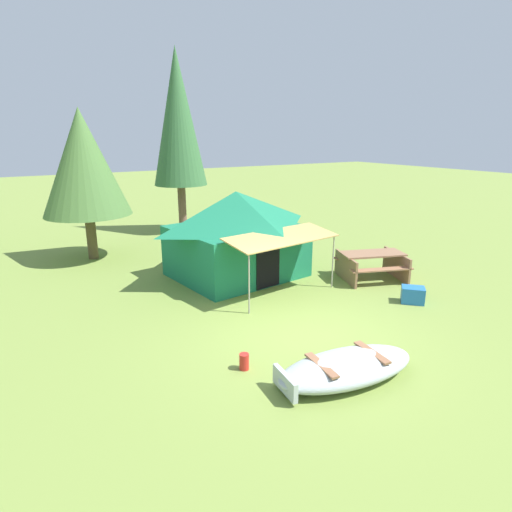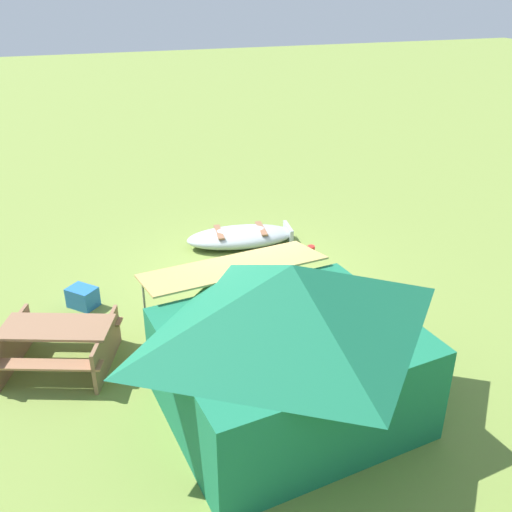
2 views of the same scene
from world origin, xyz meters
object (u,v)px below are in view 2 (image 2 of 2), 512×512
beached_rowboat (241,236)px  cooler_box (83,297)px  fuel_can (311,252)px  picnic_table (59,341)px  canvas_cabin_tent (290,340)px

beached_rowboat → cooler_box: size_ratio=4.98×
cooler_box → fuel_can: cooler_box is taller
picnic_table → beached_rowboat: bearing=-139.9°
beached_rowboat → fuel_can: (-1.27, 1.13, -0.07)m
cooler_box → picnic_table: bearing=76.2°
canvas_cabin_tent → fuel_can: size_ratio=15.10×
beached_rowboat → fuel_can: size_ratio=9.11×
picnic_table → fuel_can: 5.85m
beached_rowboat → canvas_cabin_tent: bearing=79.5°
picnic_table → fuel_can: bearing=-156.7°
canvas_cabin_tent → picnic_table: 3.83m
beached_rowboat → picnic_table: (4.09, 3.45, 0.25)m
beached_rowboat → cooler_box: beached_rowboat is taller
beached_rowboat → canvas_cabin_tent: (1.05, 5.63, 1.02)m
cooler_box → canvas_cabin_tent: bearing=123.3°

